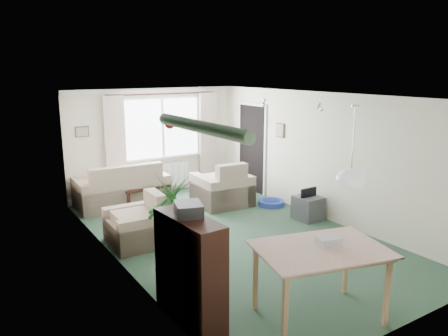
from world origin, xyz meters
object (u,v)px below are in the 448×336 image
houseplant (173,233)px  dining_table (319,284)px  bookshelf (190,270)px  coffee_table (144,195)px  armchair_corner (222,183)px  sofa (121,184)px  tv_cube (308,208)px  pet_bed (271,203)px  armchair_left (137,219)px

houseplant → dining_table: 1.92m
bookshelf → houseplant: bearing=73.7°
coffee_table → dining_table: dining_table is taller
armchair_corner → houseplant: houseplant is taller
sofa → tv_cube: 3.87m
coffee_table → pet_bed: bearing=-32.5°
dining_table → coffee_table: bearing=90.6°
armchair_corner → tv_cube: 1.91m
dining_table → armchair_left: bearing=106.4°
coffee_table → dining_table: 5.08m
houseplant → tv_cube: 3.55m
dining_table → pet_bed: size_ratio=2.44×
houseplant → pet_bed: (3.30, 2.09, -0.71)m
coffee_table → dining_table: size_ratio=0.73×
armchair_left → houseplant: 1.70m
armchair_left → pet_bed: 3.20m
coffee_table → bookshelf: bookshelf is taller
sofa → coffee_table: 0.53m
armchair_corner → dining_table: bearing=75.1°
bookshelf → armchair_corner: bearing=49.9°
armchair_corner → pet_bed: (0.84, -0.62, -0.42)m
bookshelf → tv_cube: size_ratio=2.55×
bookshelf → pet_bed: size_ratio=2.28×
armchair_corner → pet_bed: 1.12m
coffee_table → pet_bed: (2.26, -1.44, -0.16)m
pet_bed → armchair_corner: bearing=143.6°
bookshelf → pet_bed: (3.49, 2.91, -0.57)m
armchair_corner → dining_table: 4.47m
armchair_left → houseplant: size_ratio=0.61×
coffee_table → houseplant: (-1.04, -3.53, 0.54)m
dining_table → bookshelf: bearing=150.6°
pet_bed → bookshelf: bearing=-140.2°
coffee_table → houseplant: 3.72m
sofa → dining_table: size_ratio=1.38×
dining_table → houseplant: bearing=125.2°
coffee_table → pet_bed: 2.69m
bookshelf → pet_bed: bearing=36.6°
armchair_corner → tv_cube: armchair_corner is taller
bookshelf → tv_cube: (3.54, 1.86, -0.40)m
tv_cube → pet_bed: tv_cube is taller
pet_bed → tv_cube: bearing=-87.3°
sofa → armchair_left: bearing=78.0°
sofa → coffee_table: sofa is taller
sofa → tv_cube: size_ratio=3.77×
houseplant → bookshelf: bearing=-103.1°
bookshelf → houseplant: size_ratio=0.82×
dining_table → tv_cube: size_ratio=2.73×
bookshelf → dining_table: bearing=-32.6°
armchair_corner → coffee_table: bearing=-26.9°
armchair_corner → dining_table: armchair_corner is taller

